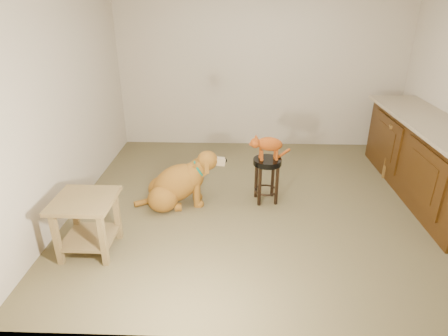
{
  "coord_description": "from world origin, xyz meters",
  "views": [
    {
      "loc": [
        -0.38,
        -3.96,
        2.25
      ],
      "look_at": [
        -0.52,
        -0.01,
        0.45
      ],
      "focal_mm": 30.0,
      "sensor_mm": 36.0,
      "label": 1
    }
  ],
  "objects_px": {
    "wood_stool": "(400,148)",
    "golden_retriever": "(178,184)",
    "tabby_kitten": "(267,145)",
    "padded_stool": "(267,171)",
    "side_table": "(87,217)"
  },
  "relations": [
    {
      "from": "wood_stool",
      "to": "tabby_kitten",
      "type": "xyz_separation_m",
      "value": [
        -1.88,
        -0.8,
        0.33
      ]
    },
    {
      "from": "padded_stool",
      "to": "wood_stool",
      "type": "bearing_deg",
      "value": 23.15
    },
    {
      "from": "tabby_kitten",
      "to": "golden_retriever",
      "type": "bearing_deg",
      "value": 177.99
    },
    {
      "from": "wood_stool",
      "to": "golden_retriever",
      "type": "xyz_separation_m",
      "value": [
        -2.91,
        -0.92,
        -0.13
      ]
    },
    {
      "from": "padded_stool",
      "to": "side_table",
      "type": "bearing_deg",
      "value": -149.34
    },
    {
      "from": "padded_stool",
      "to": "side_table",
      "type": "height_order",
      "value": "side_table"
    },
    {
      "from": "padded_stool",
      "to": "golden_retriever",
      "type": "relative_size",
      "value": 0.5
    },
    {
      "from": "golden_retriever",
      "to": "tabby_kitten",
      "type": "height_order",
      "value": "tabby_kitten"
    },
    {
      "from": "wood_stool",
      "to": "tabby_kitten",
      "type": "relative_size",
      "value": 1.48
    },
    {
      "from": "padded_stool",
      "to": "tabby_kitten",
      "type": "distance_m",
      "value": 0.34
    },
    {
      "from": "golden_retriever",
      "to": "tabby_kitten",
      "type": "relative_size",
      "value": 2.18
    },
    {
      "from": "golden_retriever",
      "to": "tabby_kitten",
      "type": "distance_m",
      "value": 1.14
    },
    {
      "from": "wood_stool",
      "to": "tabby_kitten",
      "type": "height_order",
      "value": "tabby_kitten"
    },
    {
      "from": "golden_retriever",
      "to": "tabby_kitten",
      "type": "bearing_deg",
      "value": -3.75
    },
    {
      "from": "wood_stool",
      "to": "golden_retriever",
      "type": "distance_m",
      "value": 3.05
    }
  ]
}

